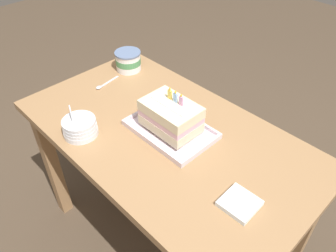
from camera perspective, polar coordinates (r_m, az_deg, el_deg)
name	(u,v)px	position (r m, az deg, el deg)	size (l,w,h in m)	color
ground_plane	(166,237)	(1.95, -0.33, -18.48)	(8.00, 8.00, 0.00)	#4C3D2D
dining_table	(165,153)	(1.42, -0.44, -4.58)	(1.24, 0.70, 0.78)	#9E754C
foil_tray	(171,130)	(1.34, 0.46, -0.68)	(0.34, 0.23, 0.02)	silver
birthday_cake	(171,116)	(1.30, 0.48, 1.76)	(0.22, 0.15, 0.16)	beige
bowl_stack	(80,127)	(1.36, -14.80, -0.19)	(0.14, 0.14, 0.13)	white
ice_cream_tub	(128,61)	(1.73, -6.81, 11.00)	(0.13, 0.13, 0.10)	white
serving_spoon_near_tray	(102,86)	(1.63, -11.20, 6.77)	(0.04, 0.15, 0.01)	silver
napkin_pile	(240,203)	(1.12, 12.13, -12.78)	(0.12, 0.11, 0.02)	white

